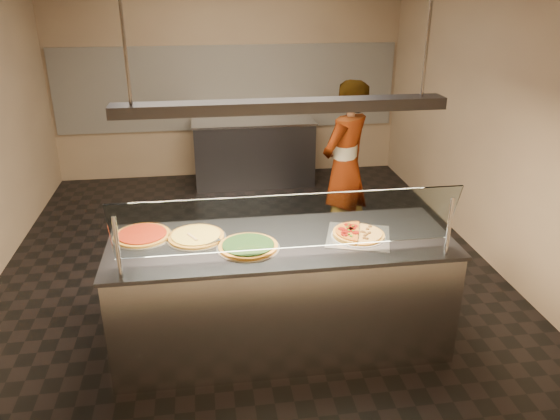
{
  "coord_description": "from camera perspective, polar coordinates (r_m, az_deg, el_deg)",
  "views": [
    {
      "loc": [
        -0.39,
        -4.97,
        2.75
      ],
      "look_at": [
        0.19,
        -0.93,
        1.02
      ],
      "focal_mm": 35.0,
      "sensor_mm": 36.0,
      "label": 1
    }
  ],
  "objects": [
    {
      "name": "ground",
      "position": [
        5.7,
        -3.27,
        -6.02
      ],
      "size": [
        5.0,
        6.0,
        0.02
      ],
      "primitive_type": "cube",
      "color": "black",
      "rests_on": "ground"
    },
    {
      "name": "half_pizza_pepperoni",
      "position": [
        4.19,
        6.94,
        -2.43
      ],
      "size": [
        0.3,
        0.43,
        0.05
      ],
      "color": "#99601C",
      "rests_on": "perforated_tray"
    },
    {
      "name": "pizza_tomato",
      "position": [
        4.31,
        -14.2,
        -2.52
      ],
      "size": [
        0.46,
        0.46,
        0.03
      ],
      "color": "silver",
      "rests_on": "serving_counter"
    },
    {
      "name": "half_pizza_sausage",
      "position": [
        4.24,
        9.39,
        -2.38
      ],
      "size": [
        0.3,
        0.43,
        0.04
      ],
      "color": "#99601C",
      "rests_on": "perforated_tray"
    },
    {
      "name": "pizza_spinach",
      "position": [
        4.01,
        -3.35,
        -3.77
      ],
      "size": [
        0.47,
        0.47,
        0.03
      ],
      "color": "silver",
      "rests_on": "serving_counter"
    },
    {
      "name": "wall_front",
      "position": [
        2.36,
        2.65,
        -9.09
      ],
      "size": [
        5.0,
        0.02,
        3.0
      ],
      "primitive_type": "cube",
      "color": "tan",
      "rests_on": "ground"
    },
    {
      "name": "perforated_tray",
      "position": [
        4.22,
        8.15,
        -2.7
      ],
      "size": [
        0.59,
        0.59,
        0.01
      ],
      "color": "silver",
      "rests_on": "serving_counter"
    },
    {
      "name": "wall_back",
      "position": [
        8.09,
        -5.51,
        14.0
      ],
      "size": [
        5.0,
        0.02,
        3.0
      ],
      "primitive_type": "cube",
      "color": "tan",
      "rests_on": "ground"
    },
    {
      "name": "heat_lamp_housing",
      "position": [
        3.79,
        0.16,
        10.8
      ],
      "size": [
        2.3,
        0.18,
        0.08
      ],
      "primitive_type": "cube",
      "color": "#3E3E43",
      "rests_on": "ceiling"
    },
    {
      "name": "lamp_rod_right",
      "position": [
        3.99,
        15.35,
        18.55
      ],
      "size": [
        0.02,
        0.02,
        1.01
      ],
      "primitive_type": "cylinder",
      "color": "#B7B7BC",
      "rests_on": "ceiling"
    },
    {
      "name": "prep_table",
      "position": [
        7.89,
        -2.78,
        6.15
      ],
      "size": [
        1.71,
        0.74,
        0.93
      ],
      "color": "#3E3E43",
      "rests_on": "ground"
    },
    {
      "name": "serving_counter",
      "position": [
        4.36,
        0.14,
        -8.65
      ],
      "size": [
        2.6,
        0.94,
        0.93
      ],
      "color": "#B7B7BC",
      "rests_on": "ground"
    },
    {
      "name": "worker",
      "position": [
        5.83,
        6.8,
        4.49
      ],
      "size": [
        0.79,
        0.77,
        1.83
      ],
      "primitive_type": "imported",
      "rotation": [
        0.0,
        0.0,
        3.87
      ],
      "color": "#3B363E",
      "rests_on": "ground"
    },
    {
      "name": "pizza_cheese",
      "position": [
        4.21,
        -8.76,
        -2.7
      ],
      "size": [
        0.46,
        0.46,
        0.03
      ],
      "color": "silver",
      "rests_on": "serving_counter"
    },
    {
      "name": "lamp_rod_left",
      "position": [
        3.71,
        -16.15,
        18.19
      ],
      "size": [
        0.02,
        0.02,
        1.01
      ],
      "primitive_type": "cylinder",
      "color": "#B7B7BC",
      "rests_on": "ceiling"
    },
    {
      "name": "pizza_spatula",
      "position": [
        4.14,
        -8.38,
        -2.91
      ],
      "size": [
        0.26,
        0.2,
        0.02
      ],
      "color": "#B7B7BC",
      "rests_on": "pizza_spinach"
    },
    {
      "name": "sneeze_guard",
      "position": [
        3.7,
        0.93,
        -1.37
      ],
      "size": [
        2.36,
        0.18,
        0.54
      ],
      "color": "#B7B7BC",
      "rests_on": "serving_counter"
    },
    {
      "name": "tile_band",
      "position": [
        8.09,
        -5.44,
        12.57
      ],
      "size": [
        4.9,
        0.02,
        1.2
      ],
      "primitive_type": "cube",
      "color": "silver",
      "rests_on": "wall_back"
    },
    {
      "name": "wall_right",
      "position": [
        5.89,
        21.82,
        9.11
      ],
      "size": [
        0.02,
        6.0,
        3.0
      ],
      "primitive_type": "cube",
      "color": "tan",
      "rests_on": "ground"
    }
  ]
}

